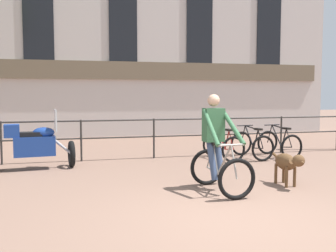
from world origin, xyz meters
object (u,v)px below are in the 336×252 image
(cyclist_with_bike, at_px, (218,147))
(parked_bicycle_near_lamp, at_px, (223,146))
(parked_bicycle_mid_left, at_px, (252,145))
(parked_bicycle_mid_right, at_px, (279,144))
(dog, at_px, (288,163))
(parked_motorcycle, at_px, (34,145))

(cyclist_with_bike, relative_size, parked_bicycle_near_lamp, 1.45)
(parked_bicycle_mid_left, height_order, parked_bicycle_mid_right, same)
(dog, height_order, parked_bicycle_near_lamp, parked_bicycle_near_lamp)
(parked_motorcycle, bearing_deg, dog, -127.33)
(cyclist_with_bike, distance_m, parked_motorcycle, 4.33)
(dog, relative_size, parked_bicycle_mid_left, 0.84)
(parked_bicycle_near_lamp, height_order, parked_bicycle_mid_left, same)
(dog, bearing_deg, parked_bicycle_mid_left, 72.87)
(parked_motorcycle, distance_m, parked_bicycle_mid_left, 5.45)
(parked_bicycle_mid_right, bearing_deg, parked_motorcycle, -4.77)
(cyclist_with_bike, height_order, dog, cyclist_with_bike)
(parked_motorcycle, height_order, parked_bicycle_near_lamp, parked_motorcycle)
(cyclist_with_bike, bearing_deg, parked_motorcycle, 134.33)
(cyclist_with_bike, relative_size, dog, 1.73)
(cyclist_with_bike, relative_size, parked_bicycle_mid_right, 1.45)
(parked_bicycle_near_lamp, distance_m, parked_bicycle_mid_left, 0.81)
(dog, height_order, parked_motorcycle, parked_motorcycle)
(cyclist_with_bike, distance_m, parked_bicycle_near_lamp, 3.28)
(dog, xyz_separation_m, parked_bicycle_mid_left, (0.79, 3.02, -0.08))
(parked_bicycle_mid_left, distance_m, parked_bicycle_mid_right, 0.81)
(dog, distance_m, parked_bicycle_mid_right, 3.42)
(cyclist_with_bike, relative_size, parked_bicycle_mid_left, 1.45)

